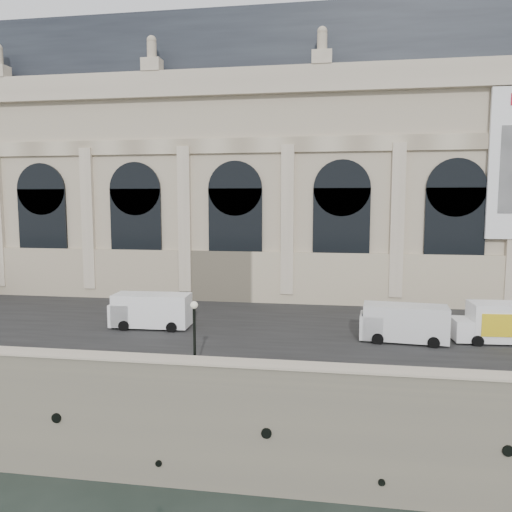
# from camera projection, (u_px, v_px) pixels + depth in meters

# --- Properties ---
(ground) EXTENTS (260.00, 260.00, 0.00)m
(ground) POSITION_uv_depth(u_px,v_px,m) (230.00, 493.00, 27.09)
(ground) COLOR black
(ground) RESTS_ON ground
(quay) EXTENTS (160.00, 70.00, 6.00)m
(quay) POSITION_uv_depth(u_px,v_px,m) (289.00, 306.00, 61.12)
(quay) COLOR #79715D
(quay) RESTS_ON ground
(street) EXTENTS (160.00, 24.00, 0.06)m
(street) POSITION_uv_depth(u_px,v_px,m) (265.00, 323.00, 40.17)
(street) COLOR #2D2D2D
(street) RESTS_ON quay
(parapet) EXTENTS (160.00, 1.40, 1.21)m
(parapet) POSITION_uv_depth(u_px,v_px,m) (232.00, 372.00, 26.95)
(parapet) COLOR #79715D
(parapet) RESTS_ON quay
(museum) EXTENTS (69.00, 18.70, 29.10)m
(museum) POSITION_uv_depth(u_px,v_px,m) (234.00, 166.00, 56.13)
(museum) COLOR tan
(museum) RESTS_ON quay
(van_b) EXTENTS (6.12, 2.69, 2.69)m
(van_b) POSITION_uv_depth(u_px,v_px,m) (147.00, 311.00, 38.52)
(van_b) COLOR white
(van_b) RESTS_ON quay
(van_c) EXTENTS (6.08, 2.86, 2.63)m
(van_c) POSITION_uv_depth(u_px,v_px,m) (400.00, 323.00, 34.76)
(van_c) COLOR silver
(van_c) RESTS_ON quay
(box_truck) EXTENTS (7.13, 2.86, 2.82)m
(box_truck) POSITION_uv_depth(u_px,v_px,m) (508.00, 323.00, 34.44)
(box_truck) COLOR white
(box_truck) RESTS_ON quay
(lamp_right) EXTENTS (0.43, 0.43, 4.20)m
(lamp_right) POSITION_uv_depth(u_px,v_px,m) (195.00, 338.00, 28.31)
(lamp_right) COLOR black
(lamp_right) RESTS_ON quay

